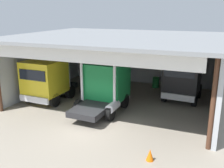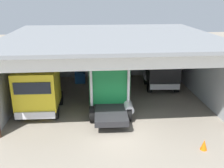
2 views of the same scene
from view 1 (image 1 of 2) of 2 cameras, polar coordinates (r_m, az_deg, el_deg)
ground_plane at (r=15.32m, az=-5.51°, el=-9.63°), size 80.00×80.00×0.00m
workshop_shed at (r=19.79m, az=2.60°, el=6.92°), size 14.40×12.25×4.93m
truck_yellow_left_bay at (r=19.60m, az=-14.32°, el=0.98°), size 2.72×4.51×3.63m
truck_green_right_bay at (r=17.49m, az=-1.52°, el=-0.31°), size 2.79×5.12×3.39m
truck_black_center_right_bay at (r=19.78m, az=15.25°, el=1.17°), size 2.72×4.33×3.63m
oil_drum at (r=23.25m, az=9.68°, el=0.36°), size 0.58×0.58×0.93m
tool_cart at (r=23.91m, az=-0.67°, el=1.10°), size 0.90×0.60×1.00m
traffic_cone at (r=12.23m, az=8.41°, el=-15.27°), size 0.36×0.36×0.56m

